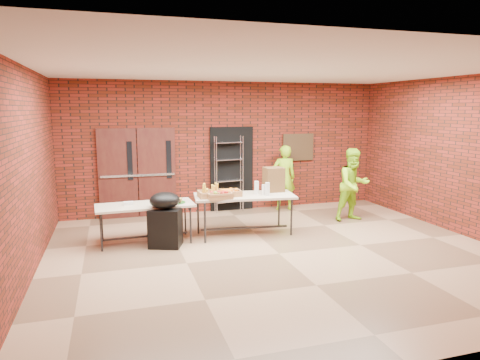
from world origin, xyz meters
name	(u,v)px	position (x,y,z in m)	size (l,w,h in m)	color
room	(281,164)	(0.00, 0.00, 1.60)	(8.08, 7.08, 3.28)	brown
double_doors	(138,173)	(-2.20, 3.44, 1.05)	(1.78, 0.12, 2.10)	#481F14
dark_doorway	(232,169)	(0.10, 3.46, 1.05)	(1.10, 0.06, 2.10)	black
bronze_plaque	(298,147)	(1.90, 3.45, 1.55)	(0.85, 0.04, 0.70)	#3F2C19
wire_rack	(229,174)	(-0.01, 3.32, 0.94)	(0.69, 0.23, 1.88)	silver
table_left	(145,208)	(-2.20, 1.35, 0.69)	(1.86, 0.85, 0.75)	#BCA98F
table_right	(244,198)	(-0.23, 1.31, 0.76)	(2.10, 1.08, 0.82)	#BCA98F
basket_bananas	(211,194)	(-0.93, 1.29, 0.89)	(0.50, 0.39, 0.16)	#A16E40
basket_oranges	(229,193)	(-0.56, 1.31, 0.89)	(0.46, 0.36, 0.14)	#A16E40
basket_apples	(219,195)	(-0.80, 1.14, 0.89)	(0.48, 0.37, 0.15)	#A16E40
muffin_tray	(176,201)	(-1.62, 1.32, 0.79)	(0.36, 0.36, 0.09)	#154F15
napkin_box	(128,203)	(-2.51, 1.40, 0.78)	(0.18, 0.12, 0.06)	silver
coffee_dispenser	(274,179)	(0.46, 1.49, 1.08)	(0.39, 0.34, 0.51)	#53391C
cup_stack_front	(264,190)	(0.13, 1.18, 0.93)	(0.07, 0.07, 0.21)	silver
cup_stack_mid	(267,189)	(0.18, 1.10, 0.96)	(0.09, 0.09, 0.27)	silver
cup_stack_back	(257,188)	(0.02, 1.31, 0.96)	(0.09, 0.09, 0.27)	silver
covered_grill	(165,219)	(-1.87, 1.00, 0.52)	(0.69, 0.64, 1.03)	black
volunteer_woman	(284,178)	(1.37, 3.10, 0.82)	(0.60, 0.39, 1.64)	#8FD017
volunteer_man	(353,185)	(2.48, 1.67, 0.83)	(0.81, 0.63, 1.66)	#8FD017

